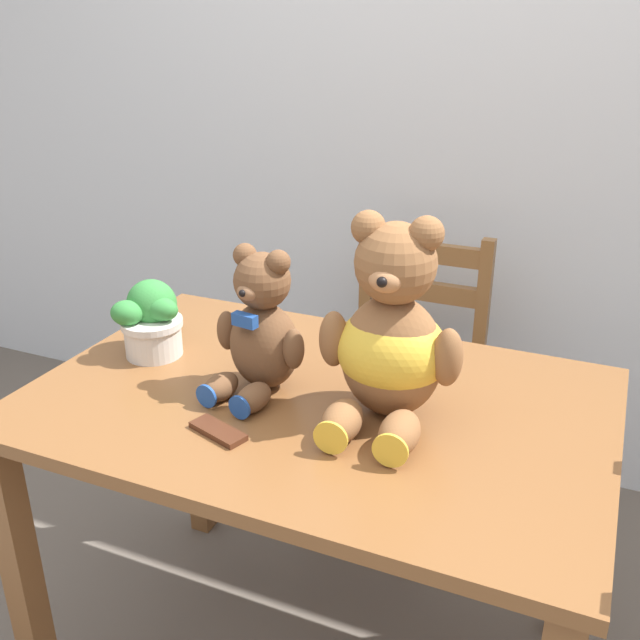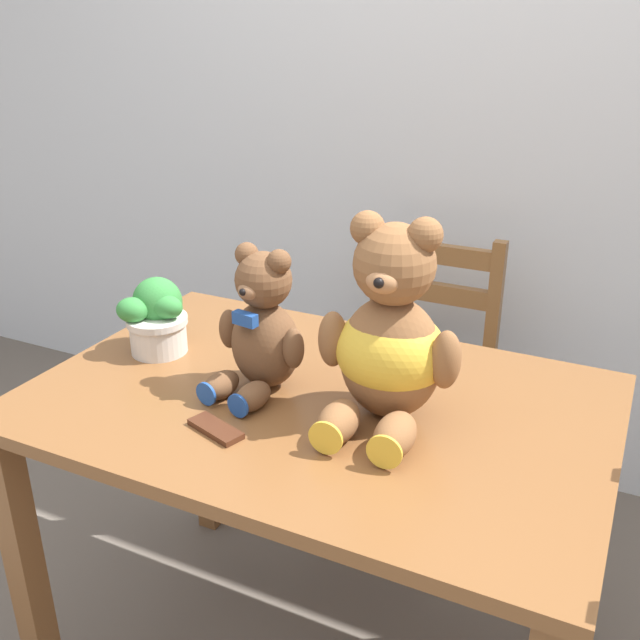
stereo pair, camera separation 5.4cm
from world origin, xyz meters
The scene contains 7 objects.
wall_back centered at (0.00, 1.51, 1.30)m, with size 8.00×0.04×2.60m, color silver.
dining_table centered at (0.00, 0.40, 0.65)m, with size 1.20×0.80×0.77m.
wooden_chair_behind centered at (-0.02, 1.12, 0.46)m, with size 0.42×0.46×0.89m.
teddy_bear_left centered at (-0.12, 0.39, 0.91)m, with size 0.22×0.23×0.31m.
teddy_bear_right centered at (0.16, 0.39, 0.94)m, with size 0.29×0.29×0.41m.
potted_plant centered at (-0.44, 0.44, 0.86)m, with size 0.15×0.15×0.17m.
chocolate_bar centered at (-0.11, 0.19, 0.78)m, with size 0.12×0.05×0.01m, color #472314.
Camera 2 is at (0.58, -0.78, 1.51)m, focal length 40.00 mm.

